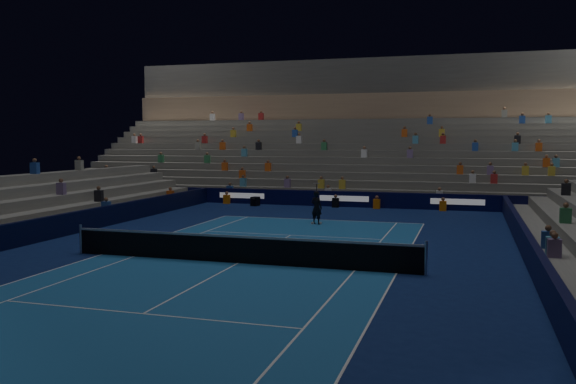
# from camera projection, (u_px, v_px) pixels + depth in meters

# --- Properties ---
(ground) EXTENTS (90.00, 90.00, 0.00)m
(ground) POSITION_uv_depth(u_px,v_px,m) (238.00, 263.00, 20.97)
(ground) COLOR #0D1E52
(ground) RESTS_ON ground
(court_surface) EXTENTS (10.97, 23.77, 0.01)m
(court_surface) POSITION_uv_depth(u_px,v_px,m) (238.00, 263.00, 20.97)
(court_surface) COLOR #1B5898
(court_surface) RESTS_ON ground
(sponsor_barrier_far) EXTENTS (44.00, 0.25, 1.00)m
(sponsor_barrier_far) POSITION_uv_depth(u_px,v_px,m) (344.00, 199.00, 38.56)
(sponsor_barrier_far) COLOR black
(sponsor_barrier_far) RESTS_ON ground
(sponsor_barrier_east) EXTENTS (0.25, 37.00, 1.00)m
(sponsor_barrier_east) POSITION_uv_depth(u_px,v_px,m) (538.00, 266.00, 18.12)
(sponsor_barrier_east) COLOR black
(sponsor_barrier_east) RESTS_ON ground
(sponsor_barrier_west) EXTENTS (0.25, 37.00, 1.00)m
(sponsor_barrier_west) POSITION_uv_depth(u_px,v_px,m) (9.00, 236.00, 23.72)
(sponsor_barrier_west) COLOR black
(sponsor_barrier_west) RESTS_ON ground
(grandstand_main) EXTENTS (44.00, 15.20, 11.20)m
(grandstand_main) POSITION_uv_depth(u_px,v_px,m) (369.00, 151.00, 47.27)
(grandstand_main) COLOR #5E5E5A
(grandstand_main) RESTS_ON ground
(tennis_net) EXTENTS (12.90, 0.10, 1.10)m
(tennis_net) POSITION_uv_depth(u_px,v_px,m) (238.00, 249.00, 20.92)
(tennis_net) COLOR #B2B2B7
(tennis_net) RESTS_ON ground
(tennis_player) EXTENTS (0.73, 0.60, 1.72)m
(tennis_player) POSITION_uv_depth(u_px,v_px,m) (316.00, 207.00, 30.59)
(tennis_player) COLOR black
(tennis_player) RESTS_ON ground
(broadcast_camera) EXTENTS (0.54, 0.94, 0.59)m
(broadcast_camera) POSITION_uv_depth(u_px,v_px,m) (255.00, 201.00, 39.13)
(broadcast_camera) COLOR black
(broadcast_camera) RESTS_ON ground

